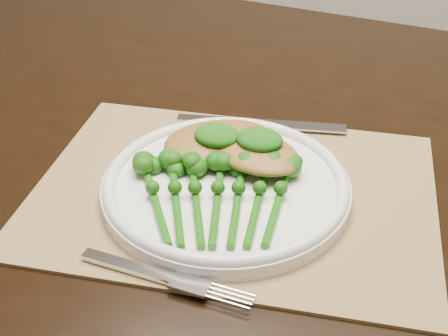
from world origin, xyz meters
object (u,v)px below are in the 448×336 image
(dinner_plate, at_px, (226,185))
(broccolini_bundle, at_px, (217,205))
(dining_table, at_px, (259,318))
(chicken_fillet_left, at_px, (220,141))
(placemat, at_px, (234,192))

(dinner_plate, relative_size, broccolini_bundle, 1.36)
(dining_table, height_order, broccolini_bundle, broccolini_bundle)
(chicken_fillet_left, xyz_separation_m, broccolini_bundle, (0.03, -0.11, -0.01))
(placemat, relative_size, dinner_plate, 1.62)
(dining_table, relative_size, chicken_fillet_left, 12.43)
(dining_table, height_order, placemat, placemat)
(placemat, bearing_deg, dinner_plate, -130.16)
(placemat, height_order, chicken_fillet_left, chicken_fillet_left)
(placemat, bearing_deg, dining_table, 84.23)
(dinner_plate, distance_m, broccolini_bundle, 0.05)
(dining_table, xyz_separation_m, chicken_fillet_left, (-0.03, -0.10, 0.41))
(placemat, height_order, broccolini_bundle, broccolini_bundle)
(dining_table, bearing_deg, dinner_plate, -86.33)
(dinner_plate, bearing_deg, chicken_fillet_left, 114.99)
(chicken_fillet_left, bearing_deg, broccolini_bundle, -105.18)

